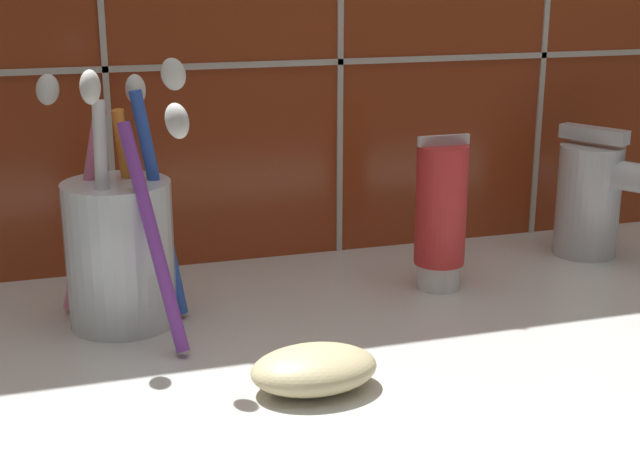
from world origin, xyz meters
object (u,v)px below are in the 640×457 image
toothpaste_tube (441,214)px  soap_bar (314,369)px  toothbrush_cup (121,245)px  sink_faucet (595,196)px

toothpaste_tube → soap_bar: size_ratio=1.57×
toothbrush_cup → sink_faucet: toothbrush_cup is taller
toothbrush_cup → sink_faucet: size_ratio=1.66×
sink_faucet → soap_bar: (-30.93, -17.72, -4.14)cm
toothbrush_cup → toothpaste_tube: size_ratio=1.54×
toothbrush_cup → sink_faucet: (40.95, 3.69, -0.43)cm
sink_faucet → soap_bar: bearing=-88.5°
toothbrush_cup → soap_bar: 17.83cm
soap_bar → toothbrush_cup: bearing=125.5°
soap_bar → sink_faucet: bearing=29.8°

